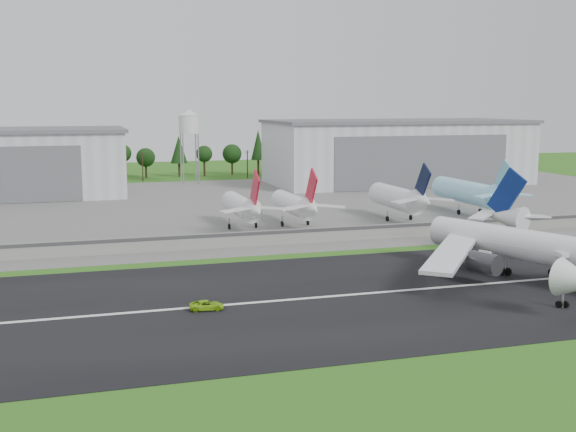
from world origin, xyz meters
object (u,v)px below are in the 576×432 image
object	(u,v)px
parked_jet_navy	(402,198)
parked_jet_red_b	(297,205)
parked_jet_red_a	(244,207)
parked_jet_skyblue	(473,193)
main_airliner	(536,254)
ground_vehicle	(207,305)

from	to	relation	value
parked_jet_navy	parked_jet_red_b	bearing A→B (deg)	-179.84
parked_jet_red_a	parked_jet_skyblue	size ratio (longest dim) A/B	0.84
main_airliner	parked_jet_skyblue	world-z (taller)	main_airliner
ground_vehicle	parked_jet_skyblue	size ratio (longest dim) A/B	0.14
main_airliner	parked_jet_skyblue	distance (m)	78.20
main_airliner	parked_jet_navy	size ratio (longest dim) A/B	1.83
ground_vehicle	parked_jet_red_b	bearing A→B (deg)	-22.35
main_airliner	parked_jet_navy	xyz separation A→B (m)	(5.82, 66.99, 1.47)
parked_jet_navy	parked_jet_skyblue	bearing A→B (deg)	11.53
main_airliner	ground_vehicle	distance (m)	60.09
ground_vehicle	main_airliner	bearing A→B (deg)	-83.15
main_airliner	parked_jet_navy	distance (m)	67.26
parked_jet_navy	parked_jet_skyblue	distance (m)	25.13
parked_jet_red_b	parked_jet_navy	size ratio (longest dim) A/B	1.00
ground_vehicle	parked_jet_red_a	size ratio (longest dim) A/B	0.17
ground_vehicle	parked_jet_navy	distance (m)	95.05
parked_jet_red_b	main_airliner	bearing A→B (deg)	-70.38
parked_jet_red_b	ground_vehicle	bearing A→B (deg)	-117.84
main_airliner	parked_jet_red_b	size ratio (longest dim) A/B	1.83
main_airliner	parked_jet_red_b	xyz separation A→B (m)	(-23.85, 66.91, 0.96)
parked_jet_red_b	parked_jet_skyblue	world-z (taller)	parked_jet_skyblue
ground_vehicle	parked_jet_red_a	bearing A→B (deg)	-12.42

